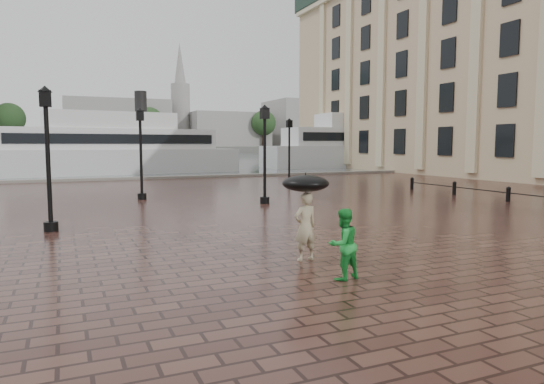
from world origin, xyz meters
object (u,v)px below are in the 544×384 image
Objects in this scene: adult_pedestrian at (305,227)px; ferry_near at (112,149)px; ferry_far at (369,145)px; street_lamps at (150,153)px; child_pedestrian at (343,244)px.

ferry_near is at bearing -93.36° from adult_pedestrian.
ferry_far reaches higher than adult_pedestrian.
ferry_far is at bearing -2.16° from ferry_near.
ferry_near reaches higher than street_lamps.
adult_pedestrian is at bearing -85.12° from street_lamps.
ferry_near is at bearing 89.40° from street_lamps.
child_pedestrian is (-0.04, -1.74, -0.08)m from adult_pedestrian.
ferry_far is (30.66, 25.72, 0.28)m from street_lamps.
adult_pedestrian reaches higher than child_pedestrian.
ferry_far is at bearing -131.23° from adult_pedestrian.
ferry_far is at bearing -136.46° from child_pedestrian.
child_pedestrian is at bearing -85.79° from street_lamps.
child_pedestrian is 0.06× the size of ferry_near.
street_lamps reaches higher than child_pedestrian.
street_lamps is at bearing -97.83° from ferry_near.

